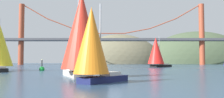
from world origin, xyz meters
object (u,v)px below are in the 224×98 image
Objects in this scene: sailboat_orange_sail at (94,44)px; sailboat_yellow_sail at (0,45)px; channel_buoy at (43,69)px; sailboat_scarlet_sail at (82,33)px; sailboat_red_spinnaker at (157,52)px.

sailboat_yellow_sail is at bearing 130.10° from sailboat_orange_sail.
sailboat_orange_sail is 0.73× the size of sailboat_yellow_sail.
channel_buoy is (-12.88, 27.45, -3.20)m from sailboat_orange_sail.
sailboat_yellow_sail is 9.60m from channel_buoy.
sailboat_yellow_sail is 25.62m from sailboat_scarlet_sail.
sailboat_red_spinnaker reaches higher than channel_buoy.
sailboat_orange_sail is at bearing -106.72° from sailboat_red_spinnaker.
sailboat_red_spinnaker reaches higher than sailboat_orange_sail.
channel_buoy is (7.71, 3.01, -4.86)m from sailboat_yellow_sail.
sailboat_red_spinnaker is 46.12m from sailboat_yellow_sail.
sailboat_yellow_sail reaches higher than channel_buoy.
sailboat_scarlet_sail is at bearing -43.40° from sailboat_yellow_sail.
sailboat_scarlet_sail reaches higher than sailboat_red_spinnaker.
sailboat_scarlet_sail is at bearing -62.11° from channel_buoy.
sailboat_yellow_sail is 3.87× the size of channel_buoy.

